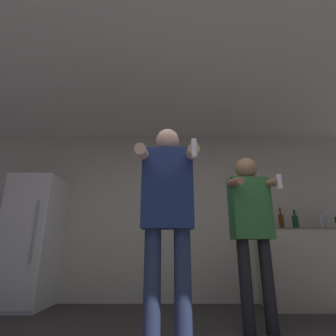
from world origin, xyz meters
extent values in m
cube|color=beige|center=(0.00, 2.85, 1.27)|extent=(7.00, 0.06, 2.55)
cube|color=silver|center=(0.00, 1.41, 2.57)|extent=(7.00, 3.34, 0.05)
cube|color=white|center=(-2.00, 2.48, 0.86)|extent=(0.60, 0.69, 1.72)
cube|color=silver|center=(-2.00, 2.13, 0.86)|extent=(0.58, 0.01, 1.65)
cylinder|color=#99999E|center=(-1.81, 2.10, 0.95)|extent=(0.02, 0.02, 0.77)
cube|color=#BCB29E|center=(1.79, 2.51, 0.49)|extent=(1.26, 0.62, 0.99)
cube|color=#676256|center=(1.79, 2.51, 0.99)|extent=(1.29, 0.65, 0.01)
cylinder|color=silver|center=(2.07, 2.52, 1.09)|extent=(0.06, 0.06, 0.18)
cylinder|color=silver|center=(2.07, 2.52, 1.21)|extent=(0.02, 0.02, 0.07)
sphere|color=maroon|center=(2.07, 2.52, 1.25)|extent=(0.02, 0.02, 0.02)
cylinder|color=#563314|center=(1.49, 2.52, 1.10)|extent=(0.07, 0.07, 0.21)
cylinder|color=#563314|center=(1.49, 2.52, 1.25)|extent=(0.02, 0.02, 0.09)
sphere|color=black|center=(1.49, 2.52, 1.29)|extent=(0.03, 0.03, 0.03)
cylinder|color=#194723|center=(1.69, 2.52, 1.09)|extent=(0.08, 0.08, 0.19)
cylinder|color=#194723|center=(1.69, 2.52, 1.23)|extent=(0.03, 0.03, 0.07)
sphere|color=black|center=(1.69, 2.52, 1.26)|extent=(0.04, 0.04, 0.04)
cylinder|color=#563314|center=(1.25, 2.52, 1.10)|extent=(0.09, 0.09, 0.21)
cylinder|color=#563314|center=(1.25, 2.52, 1.26)|extent=(0.03, 0.03, 0.09)
sphere|color=black|center=(1.25, 2.52, 1.30)|extent=(0.03, 0.03, 0.03)
cylinder|color=navy|center=(-0.25, 0.86, 0.44)|extent=(0.13, 0.13, 0.88)
cylinder|color=navy|center=(-0.02, 0.86, 0.44)|extent=(0.13, 0.13, 0.88)
cube|color=navy|center=(-0.13, 0.86, 1.21)|extent=(0.42, 0.20, 0.66)
sphere|color=beige|center=(-0.13, 0.86, 1.64)|extent=(0.20, 0.20, 0.20)
cylinder|color=beige|center=(-0.33, 0.69, 1.46)|extent=(0.09, 0.36, 0.15)
cylinder|color=beige|center=(0.06, 0.69, 1.46)|extent=(0.09, 0.36, 0.15)
cube|color=white|center=(0.06, 0.52, 1.43)|extent=(0.04, 0.04, 0.14)
cylinder|color=black|center=(0.60, 1.39, 0.41)|extent=(0.12, 0.12, 0.82)
cylinder|color=black|center=(0.81, 1.41, 0.41)|extent=(0.12, 0.12, 0.82)
cube|color=#2D6B38|center=(0.70, 1.40, 1.13)|extent=(0.41, 0.23, 0.61)
sphere|color=#9E7051|center=(0.70, 1.40, 1.55)|extent=(0.23, 0.23, 0.23)
cylinder|color=#9E7051|center=(0.53, 1.23, 1.36)|extent=(0.10, 0.32, 0.13)
cylinder|color=#9E7051|center=(0.90, 1.26, 1.36)|extent=(0.10, 0.32, 0.13)
cube|color=white|center=(0.91, 1.11, 1.33)|extent=(0.04, 0.04, 0.14)
camera|label=1|loc=(-0.13, -1.26, 0.72)|focal=28.00mm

